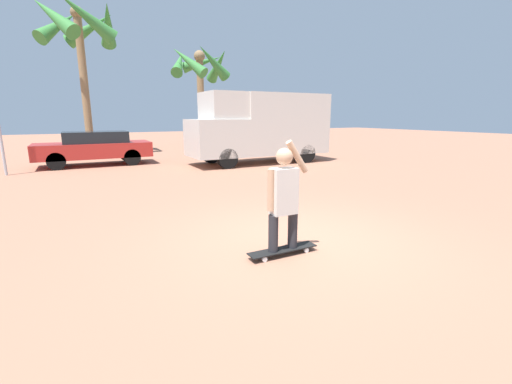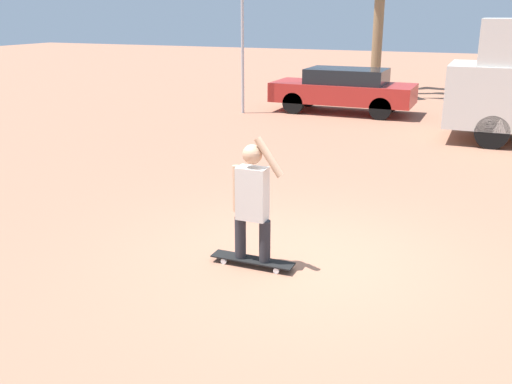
{
  "view_description": "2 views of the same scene",
  "coord_description": "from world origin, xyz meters",
  "px_view_note": "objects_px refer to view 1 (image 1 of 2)",
  "views": [
    {
      "loc": [
        -3.1,
        -4.36,
        1.98
      ],
      "look_at": [
        -0.68,
        0.22,
        0.82
      ],
      "focal_mm": 24.0,
      "sensor_mm": 36.0,
      "label": 1
    },
    {
      "loc": [
        1.99,
        -6.42,
        3.05
      ],
      "look_at": [
        -0.68,
        -0.05,
        0.85
      ],
      "focal_mm": 40.0,
      "sensor_mm": 36.0,
      "label": 2
    }
  ],
  "objects_px": {
    "camper_van": "(262,126)",
    "palm_tree_center_background": "(80,29)",
    "person_skateboarder": "(284,194)",
    "parked_car_red": "(94,147)",
    "palm_tree_near_van": "(200,68)",
    "skateboard": "(283,250)"
  },
  "relations": [
    {
      "from": "person_skateboarder",
      "to": "palm_tree_center_background",
      "type": "distance_m",
      "value": 16.91
    },
    {
      "from": "palm_tree_near_van",
      "to": "palm_tree_center_background",
      "type": "distance_m",
      "value": 6.68
    },
    {
      "from": "skateboard",
      "to": "palm_tree_center_background",
      "type": "distance_m",
      "value": 17.19
    },
    {
      "from": "person_skateboarder",
      "to": "parked_car_red",
      "type": "bearing_deg",
      "value": 98.97
    },
    {
      "from": "skateboard",
      "to": "palm_tree_near_van",
      "type": "distance_m",
      "value": 18.4
    },
    {
      "from": "camper_van",
      "to": "palm_tree_center_background",
      "type": "height_order",
      "value": "palm_tree_center_background"
    },
    {
      "from": "palm_tree_center_background",
      "to": "person_skateboarder",
      "type": "bearing_deg",
      "value": -83.98
    },
    {
      "from": "skateboard",
      "to": "camper_van",
      "type": "distance_m",
      "value": 10.13
    },
    {
      "from": "skateboard",
      "to": "palm_tree_center_background",
      "type": "bearing_deg",
      "value": 96.03
    },
    {
      "from": "person_skateboarder",
      "to": "palm_tree_center_background",
      "type": "relative_size",
      "value": 0.21
    },
    {
      "from": "skateboard",
      "to": "palm_tree_near_van",
      "type": "height_order",
      "value": "palm_tree_near_van"
    },
    {
      "from": "palm_tree_near_van",
      "to": "palm_tree_center_background",
      "type": "xyz_separation_m",
      "value": [
        -6.46,
        -1.11,
        1.27
      ]
    },
    {
      "from": "parked_car_red",
      "to": "palm_tree_near_van",
      "type": "xyz_separation_m",
      "value": [
        6.58,
        5.67,
        4.1
      ]
    },
    {
      "from": "parked_car_red",
      "to": "palm_tree_near_van",
      "type": "distance_m",
      "value": 9.6
    },
    {
      "from": "parked_car_red",
      "to": "palm_tree_near_van",
      "type": "height_order",
      "value": "palm_tree_near_van"
    },
    {
      "from": "parked_car_red",
      "to": "skateboard",
      "type": "bearing_deg",
      "value": -81.03
    },
    {
      "from": "skateboard",
      "to": "palm_tree_center_background",
      "type": "xyz_separation_m",
      "value": [
        -1.69,
        16.01,
        6.03
      ]
    },
    {
      "from": "person_skateboarder",
      "to": "palm_tree_center_background",
      "type": "bearing_deg",
      "value": 96.02
    },
    {
      "from": "camper_van",
      "to": "palm_tree_center_background",
      "type": "relative_size",
      "value": 0.79
    },
    {
      "from": "person_skateboarder",
      "to": "parked_car_red",
      "type": "relative_size",
      "value": 0.36
    },
    {
      "from": "camper_van",
      "to": "palm_tree_near_van",
      "type": "distance_m",
      "value": 8.83
    },
    {
      "from": "person_skateboarder",
      "to": "camper_van",
      "type": "distance_m",
      "value": 10.04
    }
  ]
}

